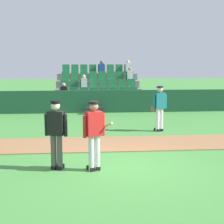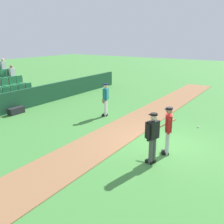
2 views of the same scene
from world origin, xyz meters
TOP-DOWN VIEW (x-y plane):
  - ground_plane at (0.00, 0.00)m, footprint 80.00×80.00m
  - infield_dirt_path at (0.00, 2.32)m, footprint 28.00×1.98m
  - dugout_fence at (0.00, 9.03)m, footprint 20.00×0.16m
  - batter_red_jersey at (-0.59, -0.28)m, footprint 0.75×0.69m
  - umpire_home_plate at (-1.54, -0.11)m, footprint 0.57×0.38m
  - runner_teal_jersey at (2.05, 4.20)m, footprint 0.67×0.39m
  - baseball at (2.89, -0.49)m, footprint 0.07×0.07m
  - equipment_bag at (-0.32, 8.58)m, footprint 0.90×0.36m

SIDE VIEW (x-z plane):
  - ground_plane at x=0.00m, z-range 0.00..0.00m
  - infield_dirt_path at x=0.00m, z-range 0.00..0.03m
  - baseball at x=2.89m, z-range 0.00..0.07m
  - equipment_bag at x=-0.32m, z-range 0.00..0.36m
  - dugout_fence at x=0.00m, z-range 0.00..1.17m
  - runner_teal_jersey at x=2.05m, z-range 0.08..1.84m
  - batter_red_jersey at x=-0.59m, z-range 0.09..1.85m
  - umpire_home_plate at x=-1.54m, z-range 0.12..1.88m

